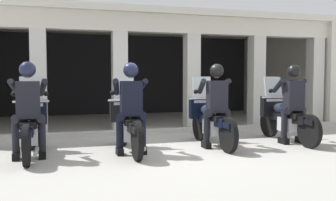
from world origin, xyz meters
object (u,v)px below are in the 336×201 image
at_px(police_officer_far_left, 28,102).
at_px(motorcycle_far_right, 284,117).
at_px(motorcycle_center_left, 128,124).
at_px(police_officer_far_right, 293,97).
at_px(police_officer_center_right, 216,98).
at_px(motorcycle_center_right, 210,120).
at_px(motorcycle_far_left, 30,126).
at_px(police_officer_center_left, 131,100).

xyz_separation_m(police_officer_far_left, motorcycle_far_right, (4.99, 0.35, -0.44)).
distance_m(motorcycle_center_left, police_officer_far_right, 3.36).
xyz_separation_m(police_officer_far_left, police_officer_center_right, (3.33, 0.08, 0.00)).
height_order(motorcycle_center_right, motorcycle_far_right, same).
bearing_deg(motorcycle_center_left, police_officer_far_left, 173.70).
height_order(police_officer_center_right, police_officer_far_right, same).
distance_m(police_officer_far_left, motorcycle_center_left, 1.73).
distance_m(motorcycle_center_right, motorcycle_far_right, 1.66).
bearing_deg(motorcycle_far_left, police_officer_center_left, -25.78).
distance_m(police_officer_center_left, motorcycle_far_right, 3.38).
relative_size(police_officer_center_left, motorcycle_center_right, 0.78).
height_order(motorcycle_center_left, motorcycle_far_right, same).
distance_m(motorcycle_center_right, police_officer_far_right, 1.74).
relative_size(motorcycle_center_left, motorcycle_center_right, 1.00).
bearing_deg(police_officer_far_right, motorcycle_far_right, 75.59).
bearing_deg(police_officer_far_left, police_officer_center_right, -12.08).
xyz_separation_m(police_officer_center_left, motorcycle_far_right, (3.33, 0.43, -0.44)).
distance_m(police_officer_far_left, motorcycle_far_right, 5.02).
xyz_separation_m(motorcycle_center_left, motorcycle_center_right, (1.66, 0.16, 0.00)).
relative_size(motorcycle_far_left, police_officer_center_left, 1.29).
height_order(police_officer_center_left, police_officer_center_right, same).
distance_m(police_officer_center_right, motorcycle_far_right, 1.74).
bearing_deg(motorcycle_far_right, motorcycle_center_left, 168.39).
distance_m(police_officer_far_left, police_officer_far_right, 4.99).
distance_m(motorcycle_far_left, police_officer_far_right, 5.01).
relative_size(police_officer_far_left, police_officer_far_right, 1.00).
relative_size(police_officer_center_left, police_officer_far_right, 1.00).
bearing_deg(motorcycle_far_right, police_officer_far_right, -104.41).
distance_m(police_officer_far_left, motorcycle_center_right, 3.38).
bearing_deg(police_officer_center_left, motorcycle_center_right, 1.62).
xyz_separation_m(motorcycle_far_left, police_officer_far_right, (4.99, -0.22, 0.44)).
distance_m(motorcycle_center_right, police_officer_center_right, 0.52).
bearing_deg(motorcycle_far_right, motorcycle_center_right, 165.39).
bearing_deg(police_officer_center_left, police_officer_center_right, -7.80).
relative_size(motorcycle_far_left, motorcycle_center_right, 1.00).
bearing_deg(motorcycle_center_right, motorcycle_far_right, -16.23).
height_order(police_officer_center_left, motorcycle_far_right, police_officer_center_left).
distance_m(police_officer_center_right, police_officer_far_right, 1.66).
bearing_deg(motorcycle_far_left, police_officer_far_right, -15.96).
relative_size(police_officer_far_left, police_officer_center_right, 1.00).
relative_size(motorcycle_far_left, motorcycle_center_left, 1.00).
bearing_deg(motorcycle_center_left, police_officer_center_right, -17.55).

